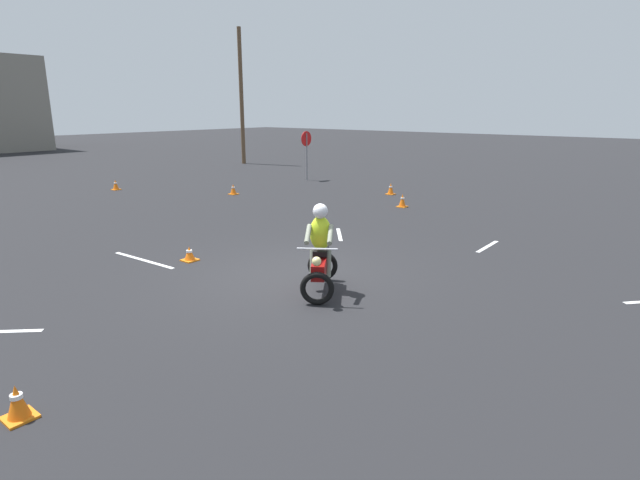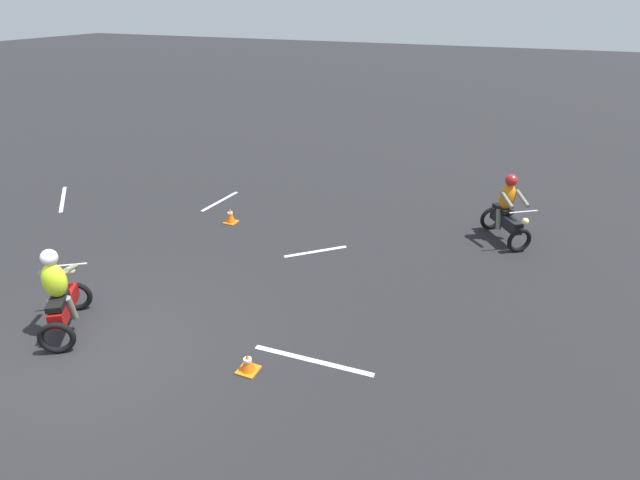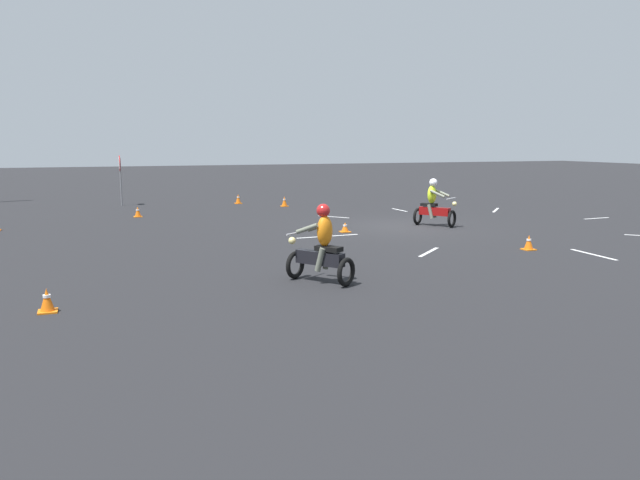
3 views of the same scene
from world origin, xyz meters
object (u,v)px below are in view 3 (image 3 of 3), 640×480
at_px(traffic_cone_near_right, 138,212).
at_px(traffic_cone_mid_left, 345,227).
at_px(traffic_cone_near_left, 284,202).
at_px(traffic_cone_far_left, 238,199).
at_px(motorcycle_rider_foreground, 434,205).
at_px(traffic_cone_mid_center, 529,243).
at_px(stop_sign, 120,170).
at_px(traffic_cone_far_right, 47,301).
at_px(motorcycle_rider_background, 321,248).

relative_size(traffic_cone_near_right, traffic_cone_mid_left, 1.27).
relative_size(traffic_cone_near_left, traffic_cone_far_left, 1.01).
bearing_deg(motorcycle_rider_foreground, traffic_cone_far_left, -99.98).
bearing_deg(traffic_cone_mid_center, stop_sign, 30.64).
xyz_separation_m(traffic_cone_mid_center, traffic_cone_mid_left, (4.86, 3.39, -0.04)).
xyz_separation_m(traffic_cone_mid_center, traffic_cone_far_right, (-2.28, 11.95, 0.01)).
bearing_deg(stop_sign, traffic_cone_mid_left, -151.28).
distance_m(motorcycle_rider_foreground, traffic_cone_near_right, 11.44).
bearing_deg(traffic_cone_mid_left, stop_sign, 28.72).
distance_m(motorcycle_rider_background, traffic_cone_near_right, 13.59).
bearing_deg(traffic_cone_near_right, traffic_cone_near_left, -74.04).
height_order(traffic_cone_mid_center, traffic_cone_mid_left, traffic_cone_mid_center).
height_order(traffic_cone_near_left, traffic_cone_near_right, traffic_cone_near_left).
bearing_deg(traffic_cone_near_left, traffic_cone_mid_center, -168.13).
bearing_deg(traffic_cone_far_right, motorcycle_rider_foreground, -58.18).
relative_size(motorcycle_rider_foreground, motorcycle_rider_background, 1.00).
xyz_separation_m(stop_sign, traffic_cone_far_right, (-18.77, 2.18, -1.43)).
bearing_deg(traffic_cone_far_right, motorcycle_rider_background, -84.53).
xyz_separation_m(motorcycle_rider_background, traffic_cone_mid_left, (6.64, -3.31, -0.57)).
distance_m(traffic_cone_near_right, traffic_cone_far_left, 6.28).
distance_m(traffic_cone_far_right, traffic_cone_far_left, 19.22).
bearing_deg(traffic_cone_mid_center, traffic_cone_near_left, 11.87).
bearing_deg(traffic_cone_mid_left, traffic_cone_near_left, -3.85).
xyz_separation_m(traffic_cone_near_right, traffic_cone_far_left, (3.91, -4.91, 0.02)).
bearing_deg(traffic_cone_near_right, traffic_cone_mid_left, -137.96).
height_order(motorcycle_rider_foreground, stop_sign, stop_sign).
height_order(motorcycle_rider_foreground, traffic_cone_mid_center, motorcycle_rider_foreground).
bearing_deg(motorcycle_rider_foreground, traffic_cone_far_right, -2.33).
relative_size(traffic_cone_mid_left, traffic_cone_far_right, 0.77).
xyz_separation_m(motorcycle_rider_background, stop_sign, (18.27, 3.07, 0.91)).
relative_size(motorcycle_rider_foreground, traffic_cone_near_right, 4.02).
height_order(traffic_cone_mid_center, traffic_cone_far_left, traffic_cone_far_left).
relative_size(motorcycle_rider_foreground, traffic_cone_near_left, 3.58).
relative_size(traffic_cone_near_left, traffic_cone_near_right, 1.12).
bearing_deg(motorcycle_rider_background, traffic_cone_mid_center, -19.73).
distance_m(traffic_cone_near_right, traffic_cone_mid_left, 8.98).
height_order(motorcycle_rider_background, traffic_cone_far_right, motorcycle_rider_background).
height_order(motorcycle_rider_background, stop_sign, stop_sign).
bearing_deg(traffic_cone_far_left, stop_sign, 78.73).
distance_m(traffic_cone_near_left, traffic_cone_far_right, 18.16).
height_order(traffic_cone_mid_center, traffic_cone_far_right, traffic_cone_far_right).
distance_m(motorcycle_rider_background, stop_sign, 18.55).
bearing_deg(traffic_cone_near_left, traffic_cone_near_right, 105.96).
relative_size(traffic_cone_near_right, traffic_cone_far_right, 0.97).
bearing_deg(traffic_cone_mid_left, motorcycle_rider_foreground, -84.53).
xyz_separation_m(motorcycle_rider_background, traffic_cone_far_right, (-0.50, 5.24, -0.52)).
bearing_deg(traffic_cone_far_left, motorcycle_rider_background, 172.70).
height_order(stop_sign, traffic_cone_near_right, stop_sign).
relative_size(traffic_cone_near_left, traffic_cone_mid_left, 1.42).
distance_m(motorcycle_rider_background, traffic_cone_mid_left, 7.44).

